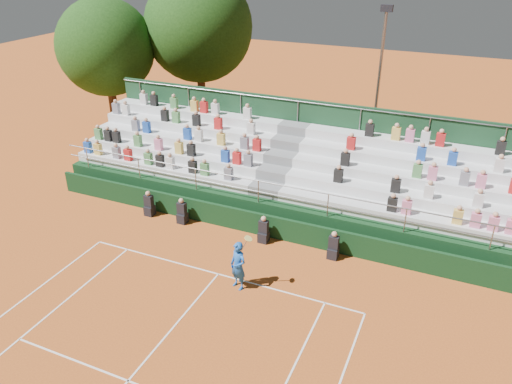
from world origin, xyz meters
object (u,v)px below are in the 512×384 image
at_px(floodlight_mast, 380,73).
at_px(tennis_player, 238,266).
at_px(tree_west, 106,47).
at_px(tree_east, 199,28).

bearing_deg(floodlight_mast, tennis_player, -97.27).
relative_size(tennis_player, floodlight_mast, 0.27).
bearing_deg(tree_west, tennis_player, -38.66).
height_order(tennis_player, tree_east, tree_east).
xyz_separation_m(tree_east, floodlight_mast, (11.34, -0.86, -1.52)).
distance_m(tree_west, tree_east, 5.66).
relative_size(tennis_player, tree_west, 0.27).
distance_m(tennis_player, tree_east, 18.32).
height_order(tree_west, tree_east, tree_east).
relative_size(tree_west, tree_east, 0.86).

